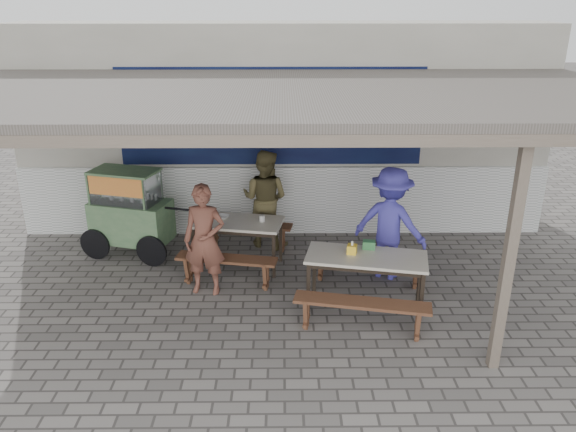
# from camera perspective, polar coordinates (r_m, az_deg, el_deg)

# --- Properties ---
(ground) EXTENTS (60.00, 60.00, 0.00)m
(ground) POSITION_cam_1_polar(r_m,az_deg,el_deg) (7.29, -0.39, -10.85)
(ground) COLOR slate
(ground) RESTS_ON ground
(back_wall) EXTENTS (9.00, 1.28, 3.50)m
(back_wall) POSITION_cam_1_polar(r_m,az_deg,el_deg) (9.98, -0.50, 8.86)
(back_wall) COLOR beige
(back_wall) RESTS_ON ground
(warung_roof) EXTENTS (9.00, 4.21, 2.81)m
(warung_roof) POSITION_cam_1_polar(r_m,az_deg,el_deg) (7.16, -0.34, 11.95)
(warung_roof) COLOR #554F49
(warung_roof) RESTS_ON ground
(table_left) EXTENTS (1.44, 0.90, 0.75)m
(table_left) POSITION_cam_1_polar(r_m,az_deg,el_deg) (8.48, -5.17, -1.01)
(table_left) COLOR beige
(table_left) RESTS_ON ground
(bench_left_street) EXTENTS (1.47, 0.53, 0.45)m
(bench_left_street) POSITION_cam_1_polar(r_m,az_deg,el_deg) (8.05, -6.25, -4.94)
(bench_left_street) COLOR brown
(bench_left_street) RESTS_ON ground
(bench_left_wall) EXTENTS (1.47, 0.53, 0.45)m
(bench_left_wall) POSITION_cam_1_polar(r_m,az_deg,el_deg) (9.19, -4.08, -1.41)
(bench_left_wall) COLOR brown
(bench_left_wall) RESTS_ON ground
(table_right) EXTENTS (1.66, 0.96, 0.75)m
(table_right) POSITION_cam_1_polar(r_m,az_deg,el_deg) (7.41, 7.96, -4.57)
(table_right) COLOR beige
(table_right) RESTS_ON ground
(bench_right_street) EXTENTS (1.68, 0.60, 0.45)m
(bench_right_street) POSITION_cam_1_polar(r_m,az_deg,el_deg) (6.98, 7.49, -9.35)
(bench_right_street) COLOR brown
(bench_right_street) RESTS_ON ground
(bench_right_wall) EXTENTS (1.68, 0.60, 0.45)m
(bench_right_wall) POSITION_cam_1_polar(r_m,az_deg,el_deg) (8.15, 8.12, -4.62)
(bench_right_wall) COLOR brown
(bench_right_wall) RESTS_ON ground
(vendor_cart) EXTENTS (1.81, 1.01, 1.40)m
(vendor_cart) POSITION_cam_1_polar(r_m,az_deg,el_deg) (9.17, -15.81, 0.63)
(vendor_cart) COLOR #67875A
(vendor_cart) RESTS_ON ground
(patron_street_side) EXTENTS (0.62, 0.45, 1.58)m
(patron_street_side) POSITION_cam_1_polar(r_m,az_deg,el_deg) (7.75, -8.48, -2.44)
(patron_street_side) COLOR brown
(patron_street_side) RESTS_ON ground
(patron_wall_side) EXTENTS (0.96, 0.86, 1.63)m
(patron_wall_side) POSITION_cam_1_polar(r_m,az_deg,el_deg) (9.16, -2.36, 1.77)
(patron_wall_side) COLOR brown
(patron_wall_side) RESTS_ON ground
(patron_right_table) EXTENTS (1.25, 1.07, 1.67)m
(patron_right_table) POSITION_cam_1_polar(r_m,az_deg,el_deg) (8.23, 10.34, -0.76)
(patron_right_table) COLOR #4842BC
(patron_right_table) RESTS_ON ground
(tissue_box) EXTENTS (0.15, 0.15, 0.12)m
(tissue_box) POSITION_cam_1_polar(r_m,az_deg,el_deg) (7.39, 6.52, -3.38)
(tissue_box) COLOR yellow
(tissue_box) RESTS_ON table_right
(donation_box) EXTENTS (0.18, 0.14, 0.11)m
(donation_box) POSITION_cam_1_polar(r_m,az_deg,el_deg) (7.56, 8.23, -2.91)
(donation_box) COLOR #357942
(donation_box) RESTS_ON table_right
(condiment_jar) EXTENTS (0.08, 0.08, 0.09)m
(condiment_jar) POSITION_cam_1_polar(r_m,az_deg,el_deg) (8.40, -2.65, -0.24)
(condiment_jar) COLOR beige
(condiment_jar) RESTS_ON table_left
(condiment_bowl) EXTENTS (0.22, 0.22, 0.04)m
(condiment_bowl) POSITION_cam_1_polar(r_m,az_deg,el_deg) (8.57, -6.61, -0.08)
(condiment_bowl) COLOR white
(condiment_bowl) RESTS_ON table_left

